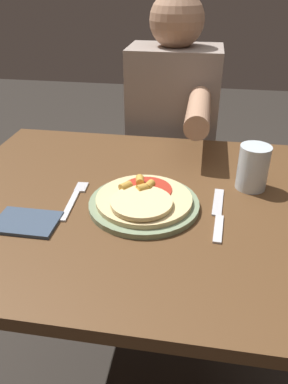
% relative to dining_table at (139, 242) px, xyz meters
% --- Properties ---
extents(dining_table, '(0.98, 0.80, 0.77)m').
position_rel_dining_table_xyz_m(dining_table, '(0.00, 0.00, 0.00)').
color(dining_table, brown).
rests_on(dining_table, ground_plane).
extents(plate, '(0.26, 0.26, 0.01)m').
position_rel_dining_table_xyz_m(plate, '(0.02, -0.03, 0.14)').
color(plate, gray).
rests_on(plate, dining_table).
extents(pizza, '(0.22, 0.22, 0.04)m').
position_rel_dining_table_xyz_m(pizza, '(0.02, -0.04, 0.16)').
color(pizza, '#E0C689').
rests_on(pizza, plate).
extents(fork, '(0.03, 0.18, 0.00)m').
position_rel_dining_table_xyz_m(fork, '(-0.15, -0.03, 0.14)').
color(fork, silver).
rests_on(fork, dining_table).
extents(knife, '(0.03, 0.22, 0.00)m').
position_rel_dining_table_xyz_m(knife, '(0.19, -0.04, 0.14)').
color(knife, silver).
rests_on(knife, dining_table).
extents(drinking_glass, '(0.08, 0.08, 0.11)m').
position_rel_dining_table_xyz_m(drinking_glass, '(0.27, 0.10, 0.19)').
color(drinking_glass, silver).
rests_on(drinking_glass, dining_table).
extents(napkin, '(0.14, 0.10, 0.01)m').
position_rel_dining_table_xyz_m(napkin, '(-0.22, -0.14, 0.14)').
color(napkin, '#38475B').
rests_on(napkin, dining_table).
extents(person_diner, '(0.32, 0.52, 1.21)m').
position_rel_dining_table_xyz_m(person_diner, '(0.03, 0.58, 0.06)').
color(person_diner, '#2D2D38').
rests_on(person_diner, ground_plane).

